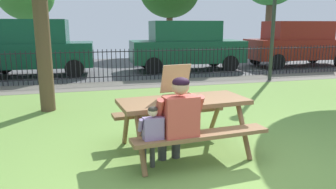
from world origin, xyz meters
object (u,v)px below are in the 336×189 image
object	(u,v)px
picnic_table_foreground	(183,111)
child_at_table	(152,133)
pizza_box_open	(180,93)
parked_car_left	(36,47)
parked_car_right	(298,43)
adult_at_table	(178,119)
parked_car_center	(186,45)

from	to	relation	value
picnic_table_foreground	child_at_table	bearing A→B (deg)	-135.59
picnic_table_foreground	pizza_box_open	world-z (taller)	pizza_box_open
parked_car_left	parked_car_right	bearing A→B (deg)	0.01
child_at_table	parked_car_right	size ratio (longest dim) A/B	0.19
child_at_table	parked_car_left	distance (m)	8.97
parked_car_left	adult_at_table	bearing A→B (deg)	-73.08
picnic_table_foreground	parked_car_left	world-z (taller)	parked_car_left
picnic_table_foreground	pizza_box_open	xyz separation A→B (m)	(-0.04, 0.02, 0.27)
pizza_box_open	parked_car_left	xyz separation A→B (m)	(-2.82, 8.07, 0.15)
adult_at_table	parked_car_center	size ratio (longest dim) A/B	0.27
picnic_table_foreground	parked_car_center	world-z (taller)	parked_car_center
parked_car_left	parked_car_center	bearing A→B (deg)	0.02
picnic_table_foreground	parked_car_center	xyz separation A→B (m)	(2.71, 8.09, 0.41)
parked_car_center	parked_car_right	bearing A→B (deg)	-0.00
picnic_table_foreground	pizza_box_open	size ratio (longest dim) A/B	3.33
pizza_box_open	child_at_table	world-z (taller)	pizza_box_open
parked_car_right	parked_car_left	bearing A→B (deg)	-179.99
pizza_box_open	parked_car_left	bearing A→B (deg)	109.28
adult_at_table	child_at_table	world-z (taller)	adult_at_table
picnic_table_foreground	parked_car_right	distance (m)	11.28
pizza_box_open	parked_car_center	xyz separation A→B (m)	(2.75, 8.07, 0.14)
pizza_box_open	child_at_table	bearing A→B (deg)	-132.43
adult_at_table	parked_car_right	bearing A→B (deg)	46.83
picnic_table_foreground	parked_car_right	xyz separation A→B (m)	(7.84, 8.09, 0.41)
parked_car_center	parked_car_right	xyz separation A→B (m)	(5.13, -0.00, 0.00)
child_at_table	adult_at_table	bearing A→B (deg)	8.89
pizza_box_open	picnic_table_foreground	bearing A→B (deg)	-32.52
pizza_box_open	parked_car_right	bearing A→B (deg)	45.67
pizza_box_open	parked_car_left	size ratio (longest dim) A/B	0.14
child_at_table	pizza_box_open	bearing A→B (deg)	47.57
parked_car_center	parked_car_right	distance (m)	5.13
adult_at_table	child_at_table	xyz separation A→B (m)	(-0.35, -0.05, -0.14)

